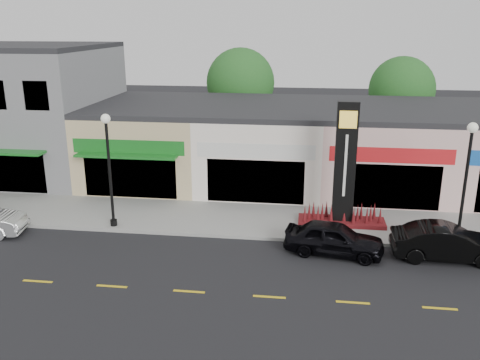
{
  "coord_description": "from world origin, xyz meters",
  "views": [
    {
      "loc": [
        1.08,
        -19.44,
        9.59
      ],
      "look_at": [
        -2.0,
        4.0,
        2.25
      ],
      "focal_mm": 38.0,
      "sensor_mm": 36.0,
      "label": 1
    }
  ],
  "objects": [
    {
      "name": "ground",
      "position": [
        0.0,
        0.0,
        0.0
      ],
      "size": [
        120.0,
        120.0,
        0.0
      ],
      "primitive_type": "plane",
      "color": "black",
      "rests_on": "ground"
    },
    {
      "name": "sidewalk",
      "position": [
        0.0,
        4.35,
        0.07
      ],
      "size": [
        52.0,
        4.3,
        0.15
      ],
      "primitive_type": "cube",
      "color": "gray",
      "rests_on": "ground"
    },
    {
      "name": "curb",
      "position": [
        0.0,
        2.1,
        0.07
      ],
      "size": [
        52.0,
        0.2,
        0.15
      ],
      "primitive_type": "cube",
      "color": "gray",
      "rests_on": "ground"
    },
    {
      "name": "building_grey_2story",
      "position": [
        -18.0,
        11.48,
        4.14
      ],
      "size": [
        12.0,
        10.95,
        8.3
      ],
      "color": "slate",
      "rests_on": "ground"
    },
    {
      "name": "shop_beige",
      "position": [
        -8.5,
        11.46,
        2.4
      ],
      "size": [
        7.0,
        10.85,
        4.8
      ],
      "color": "tan",
      "rests_on": "ground"
    },
    {
      "name": "shop_cream",
      "position": [
        -1.5,
        11.47,
        2.4
      ],
      "size": [
        7.0,
        10.01,
        4.8
      ],
      "color": "white",
      "rests_on": "ground"
    },
    {
      "name": "shop_pink_w",
      "position": [
        5.5,
        11.47,
        2.4
      ],
      "size": [
        7.0,
        10.01,
        4.8
      ],
      "color": "beige",
      "rests_on": "ground"
    },
    {
      "name": "tree_rear_west",
      "position": [
        -4.0,
        19.5,
        5.22
      ],
      "size": [
        5.2,
        5.2,
        7.83
      ],
      "color": "#382619",
      "rests_on": "ground"
    },
    {
      "name": "tree_rear_mid",
      "position": [
        8.0,
        19.5,
        4.88
      ],
      "size": [
        4.8,
        4.8,
        7.29
      ],
      "color": "#382619",
      "rests_on": "ground"
    },
    {
      "name": "lamp_west_near",
      "position": [
        -8.0,
        2.5,
        3.48
      ],
      "size": [
        0.44,
        0.44,
        5.47
      ],
      "color": "black",
      "rests_on": "sidewalk"
    },
    {
      "name": "lamp_east_near",
      "position": [
        8.0,
        2.5,
        3.48
      ],
      "size": [
        0.44,
        0.44,
        5.47
      ],
      "color": "black",
      "rests_on": "sidewalk"
    },
    {
      "name": "pylon_sign",
      "position": [
        3.0,
        4.2,
        2.27
      ],
      "size": [
        4.2,
        1.3,
        6.0
      ],
      "color": "#500D18",
      "rests_on": "sidewalk"
    },
    {
      "name": "car_black_sedan",
      "position": [
        2.48,
        0.99,
        0.72
      ],
      "size": [
        2.37,
        4.45,
        1.44
      ],
      "primitive_type": "imported",
      "rotation": [
        0.0,
        0.0,
        1.41
      ],
      "color": "black",
      "rests_on": "ground"
    },
    {
      "name": "car_black_conv",
      "position": [
        7.17,
        1.09,
        0.75
      ],
      "size": [
        1.65,
        4.57,
        1.5
      ],
      "primitive_type": "imported",
      "rotation": [
        0.0,
        0.0,
        1.56
      ],
      "color": "black",
      "rests_on": "ground"
    }
  ]
}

